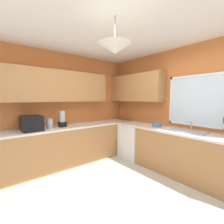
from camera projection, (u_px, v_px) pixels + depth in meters
The scene contains 10 objects.
ground_plane at pixel (115, 203), 2.27m from camera, with size 9.05×9.05×0.00m, color #B7B2A8.
room_shell at pixel (109, 82), 3.14m from camera, with size 4.23×3.91×2.67m.
counter_run_left at pixel (66, 145), 3.59m from camera, with size 0.65×3.52×0.89m.
counter_run_back at pixel (183, 154), 3.06m from camera, with size 3.32×0.65×0.89m.
dishwasher at pixel (134, 141), 4.05m from camera, with size 0.60×0.60×0.85m, color white.
microwave at pixel (31, 123), 3.10m from camera, with size 0.48×0.36×0.29m, color black.
kettle at pixel (50, 123), 3.30m from camera, with size 0.13×0.13×0.21m, color #B7B7BC.
sink_assembly at pixel (187, 131), 2.98m from camera, with size 0.68×0.40×0.19m.
bowl at pixel (157, 125), 3.50m from camera, with size 0.20×0.20×0.09m, color #4C7099.
blender_appliance at pixel (62, 120), 3.49m from camera, with size 0.15×0.15×0.36m.
Camera 1 is at (1.65, -1.38, 1.52)m, focal length 25.02 mm.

